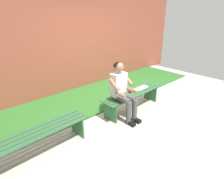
% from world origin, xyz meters
% --- Properties ---
extents(ground_plane, '(10.00, 7.00, 0.04)m').
position_xyz_m(ground_plane, '(1.16, 1.00, -0.02)').
color(ground_plane, '#B2B2AD').
extents(grass_strip, '(9.00, 1.79, 0.03)m').
position_xyz_m(grass_strip, '(1.16, -1.25, 0.01)').
color(grass_strip, '#2D6B28').
rests_on(grass_strip, ground).
extents(brick_wall, '(9.50, 0.24, 2.92)m').
position_xyz_m(brick_wall, '(0.50, -2.14, 1.46)').
color(brick_wall, '#9E4C38').
rests_on(brick_wall, ground).
extents(bench_near, '(1.73, 0.45, 0.43)m').
position_xyz_m(bench_near, '(0.00, 0.00, 0.33)').
color(bench_near, '#2D6038').
rests_on(bench_near, ground).
extents(bench_far, '(1.79, 0.46, 0.43)m').
position_xyz_m(bench_far, '(2.31, 0.00, 0.33)').
color(bench_far, '#2D6038').
rests_on(bench_far, ground).
extents(person_seated, '(0.50, 0.69, 1.24)m').
position_xyz_m(person_seated, '(0.46, 0.10, 0.68)').
color(person_seated, silver).
rests_on(person_seated, ground).
extents(apple, '(0.08, 0.08, 0.08)m').
position_xyz_m(apple, '(0.05, -0.05, 0.47)').
color(apple, red).
rests_on(apple, bench_near).
extents(book_open, '(0.42, 0.17, 0.02)m').
position_xyz_m(book_open, '(-0.34, -0.02, 0.44)').
color(book_open, white).
rests_on(book_open, bench_near).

